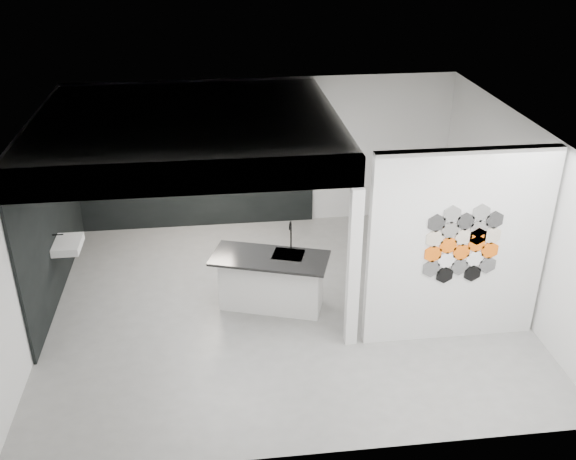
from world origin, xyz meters
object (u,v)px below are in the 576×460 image
(bottle_dark, at_px, (195,159))
(utensil_cup, at_px, (156,162))
(kitchen_island, at_px, (271,280))
(glass_bowl, at_px, (274,157))
(glass_vase, at_px, (274,156))
(stockpot, at_px, (147,161))
(kettle, at_px, (243,156))
(wall_basin, at_px, (68,245))
(partition_panel, at_px, (457,248))

(bottle_dark, xyz_separation_m, utensil_cup, (-0.70, 0.00, -0.03))
(kitchen_island, xyz_separation_m, glass_bowl, (0.34, 2.84, 0.90))
(glass_bowl, xyz_separation_m, glass_vase, (0.00, 0.00, 0.01))
(stockpot, distance_m, kettle, 1.72)
(glass_bowl, relative_size, bottle_dark, 0.85)
(kettle, relative_size, glass_bowl, 1.50)
(glass_bowl, xyz_separation_m, bottle_dark, (-1.44, 0.00, 0.03))
(stockpot, xyz_separation_m, utensil_cup, (0.15, 0.00, -0.04))
(wall_basin, distance_m, kettle, 3.54)
(glass_vase, bearing_deg, partition_panel, -61.77)
(partition_panel, bearing_deg, kitchen_island, 156.99)
(glass_vase, bearing_deg, kitchen_island, -96.72)
(stockpot, relative_size, kettle, 0.97)
(utensil_cup, bearing_deg, partition_panel, -42.52)
(wall_basin, relative_size, kettle, 3.03)
(kitchen_island, bearing_deg, kettle, 112.87)
(wall_basin, relative_size, glass_vase, 4.84)
(partition_panel, distance_m, kettle, 4.68)
(stockpot, bearing_deg, partition_panel, -41.51)
(kitchen_island, xyz_separation_m, stockpot, (-1.96, 2.84, 0.94))
(stockpot, height_order, utensil_cup, stockpot)
(bottle_dark, relative_size, utensil_cup, 1.77)
(glass_vase, height_order, bottle_dark, bottle_dark)
(kettle, distance_m, glass_vase, 0.57)
(wall_basin, distance_m, stockpot, 2.40)
(kettle, distance_m, glass_bowl, 0.57)
(bottle_dark, bearing_deg, utensil_cup, 180.00)
(glass_vase, bearing_deg, bottle_dark, 180.00)
(glass_bowl, height_order, utensil_cup, glass_bowl)
(kitchen_island, distance_m, stockpot, 3.58)
(stockpot, xyz_separation_m, bottle_dark, (0.85, 0.00, -0.00))
(wall_basin, bearing_deg, stockpot, 62.01)
(partition_panel, distance_m, glass_bowl, 4.39)
(kitchen_island, xyz_separation_m, glass_vase, (0.34, 2.84, 0.92))
(partition_panel, bearing_deg, wall_basin, 161.77)
(stockpot, relative_size, glass_bowl, 1.46)
(utensil_cup, bearing_deg, kitchen_island, -57.58)
(partition_panel, xyz_separation_m, wall_basin, (-5.46, 1.80, -0.55))
(kitchen_island, bearing_deg, glass_vase, 101.36)
(kitchen_island, relative_size, stockpot, 9.60)
(kitchen_island, relative_size, glass_bowl, 14.03)
(wall_basin, bearing_deg, kitchen_island, -14.26)
(stockpot, xyz_separation_m, glass_bowl, (2.29, 0.00, -0.03))
(stockpot, bearing_deg, wall_basin, -117.99)
(glass_vase, xyz_separation_m, bottle_dark, (-1.44, 0.00, 0.02))
(glass_bowl, height_order, bottle_dark, bottle_dark)
(kitchen_island, relative_size, bottle_dark, 11.97)
(wall_basin, relative_size, kitchen_island, 0.32)
(kitchen_island, distance_m, bottle_dark, 3.19)
(glass_vase, xyz_separation_m, utensil_cup, (-2.14, 0.00, -0.02))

